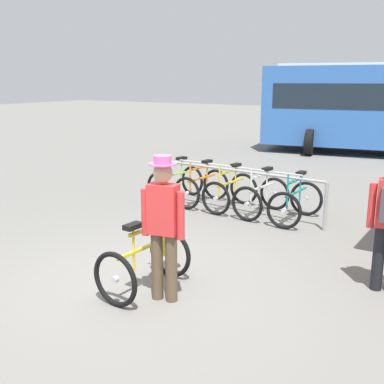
{
  "coord_description": "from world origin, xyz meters",
  "views": [
    {
      "loc": [
        3.37,
        -4.44,
        2.54
      ],
      "look_at": [
        0.05,
        1.03,
        1.0
      ],
      "focal_mm": 43.79,
      "sensor_mm": 36.0,
      "label": 1
    }
  ],
  "objects_px": {
    "racked_bike_yellow": "(230,192)",
    "racked_bike_white": "(261,197)",
    "person_with_featured_bike": "(163,223)",
    "racked_bike_lime": "(175,183)",
    "racked_bike_teal": "(296,202)",
    "racked_bike_orange": "(202,187)",
    "featured_bicycle": "(151,250)"
  },
  "relations": [
    {
      "from": "racked_bike_lime",
      "to": "racked_bike_orange",
      "type": "height_order",
      "value": "same"
    },
    {
      "from": "racked_bike_lime",
      "to": "racked_bike_teal",
      "type": "height_order",
      "value": "same"
    },
    {
      "from": "racked_bike_yellow",
      "to": "person_with_featured_bike",
      "type": "distance_m",
      "value": 4.15
    },
    {
      "from": "racked_bike_lime",
      "to": "racked_bike_yellow",
      "type": "xyz_separation_m",
      "value": [
        1.39,
        -0.13,
        0.0
      ]
    },
    {
      "from": "racked_bike_lime",
      "to": "racked_bike_teal",
      "type": "relative_size",
      "value": 1.07
    },
    {
      "from": "person_with_featured_bike",
      "to": "racked_bike_white",
      "type": "bearing_deg",
      "value": 96.25
    },
    {
      "from": "racked_bike_lime",
      "to": "racked_bike_yellow",
      "type": "height_order",
      "value": "same"
    },
    {
      "from": "racked_bike_orange",
      "to": "racked_bike_teal",
      "type": "height_order",
      "value": "same"
    },
    {
      "from": "racked_bike_yellow",
      "to": "racked_bike_white",
      "type": "distance_m",
      "value": 0.7
    },
    {
      "from": "racked_bike_lime",
      "to": "racked_bike_yellow",
      "type": "distance_m",
      "value": 1.4
    },
    {
      "from": "racked_bike_lime",
      "to": "racked_bike_orange",
      "type": "distance_m",
      "value": 0.7
    },
    {
      "from": "racked_bike_yellow",
      "to": "racked_bike_teal",
      "type": "xyz_separation_m",
      "value": [
        1.39,
        -0.13,
        -0.0
      ]
    },
    {
      "from": "racked_bike_orange",
      "to": "racked_bike_white",
      "type": "bearing_deg",
      "value": -5.45
    },
    {
      "from": "racked_bike_white",
      "to": "featured_bicycle",
      "type": "distance_m",
      "value": 3.69
    },
    {
      "from": "racked_bike_orange",
      "to": "featured_bicycle",
      "type": "distance_m",
      "value": 4.1
    },
    {
      "from": "racked_bike_yellow",
      "to": "racked_bike_lime",
      "type": "bearing_deg",
      "value": 174.55
    },
    {
      "from": "racked_bike_white",
      "to": "person_with_featured_bike",
      "type": "xyz_separation_m",
      "value": [
        0.43,
        -3.88,
        0.58
      ]
    },
    {
      "from": "racked_bike_yellow",
      "to": "featured_bicycle",
      "type": "height_order",
      "value": "featured_bicycle"
    },
    {
      "from": "racked_bike_yellow",
      "to": "person_with_featured_bike",
      "type": "bearing_deg",
      "value": -74.14
    },
    {
      "from": "racked_bike_orange",
      "to": "racked_bike_white",
      "type": "height_order",
      "value": "same"
    },
    {
      "from": "racked_bike_yellow",
      "to": "person_with_featured_bike",
      "type": "height_order",
      "value": "person_with_featured_bike"
    },
    {
      "from": "racked_bike_orange",
      "to": "racked_bike_yellow",
      "type": "distance_m",
      "value": 0.7
    },
    {
      "from": "racked_bike_orange",
      "to": "person_with_featured_bike",
      "type": "height_order",
      "value": "person_with_featured_bike"
    },
    {
      "from": "racked_bike_lime",
      "to": "person_with_featured_bike",
      "type": "bearing_deg",
      "value": -58.36
    },
    {
      "from": "racked_bike_orange",
      "to": "racked_bike_yellow",
      "type": "height_order",
      "value": "same"
    },
    {
      "from": "racked_bike_white",
      "to": "featured_bicycle",
      "type": "bearing_deg",
      "value": -88.64
    },
    {
      "from": "racked_bike_lime",
      "to": "racked_bike_teal",
      "type": "xyz_separation_m",
      "value": [
        2.79,
        -0.27,
        0.0
      ]
    },
    {
      "from": "racked_bike_teal",
      "to": "racked_bike_yellow",
      "type": "bearing_deg",
      "value": 174.55
    },
    {
      "from": "racked_bike_yellow",
      "to": "racked_bike_white",
      "type": "relative_size",
      "value": 0.99
    },
    {
      "from": "racked_bike_lime",
      "to": "person_with_featured_bike",
      "type": "height_order",
      "value": "person_with_featured_bike"
    },
    {
      "from": "featured_bicycle",
      "to": "person_with_featured_bike",
      "type": "xyz_separation_m",
      "value": [
        0.34,
        -0.2,
        0.46
      ]
    },
    {
      "from": "racked_bike_orange",
      "to": "racked_bike_white",
      "type": "relative_size",
      "value": 1.01
    }
  ]
}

